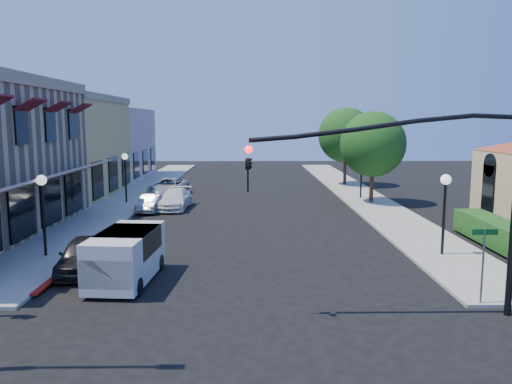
{
  "coord_description": "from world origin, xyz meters",
  "views": [
    {
      "loc": [
        0.24,
        -12.79,
        5.8
      ],
      "look_at": [
        0.5,
        9.63,
        2.6
      ],
      "focal_mm": 35.0,
      "sensor_mm": 36.0,
      "label": 1
    }
  ],
  "objects_px": {
    "parked_car_a": "(84,255)",
    "parked_car_b": "(151,203)",
    "street_tree_a": "(373,144)",
    "signal_mast_arm": "(444,181)",
    "street_name_sign": "(484,254)",
    "street_tree_b": "(346,135)",
    "white_van": "(126,253)",
    "lamppost_right_near": "(445,194)",
    "lamppost_left_near": "(42,195)",
    "lamppost_left_far": "(125,165)",
    "parked_car_d": "(168,187)",
    "parked_car_c": "(175,199)",
    "lamppost_right_far": "(362,163)"
  },
  "relations": [
    {
      "from": "parked_car_a",
      "to": "parked_car_b",
      "type": "height_order",
      "value": "parked_car_a"
    },
    {
      "from": "street_tree_a",
      "to": "signal_mast_arm",
      "type": "bearing_deg",
      "value": -98.17
    },
    {
      "from": "street_tree_a",
      "to": "street_name_sign",
      "type": "distance_m",
      "value": 20.0
    },
    {
      "from": "street_tree_b",
      "to": "white_van",
      "type": "height_order",
      "value": "street_tree_b"
    },
    {
      "from": "street_tree_a",
      "to": "lamppost_right_near",
      "type": "distance_m",
      "value": 14.08
    },
    {
      "from": "lamppost_left_near",
      "to": "white_van",
      "type": "height_order",
      "value": "lamppost_left_near"
    },
    {
      "from": "lamppost_left_far",
      "to": "lamppost_right_near",
      "type": "distance_m",
      "value": 22.02
    },
    {
      "from": "street_tree_b",
      "to": "parked_car_d",
      "type": "distance_m",
      "value": 16.61
    },
    {
      "from": "lamppost_left_near",
      "to": "white_van",
      "type": "xyz_separation_m",
      "value": [
        4.25,
        -3.29,
        -1.66
      ]
    },
    {
      "from": "white_van",
      "to": "parked_car_c",
      "type": "bearing_deg",
      "value": 92.07
    },
    {
      "from": "signal_mast_arm",
      "to": "lamppost_left_far",
      "type": "relative_size",
      "value": 2.24
    },
    {
      "from": "white_van",
      "to": "parked_car_d",
      "type": "relative_size",
      "value": 0.88
    },
    {
      "from": "lamppost_left_far",
      "to": "lamppost_left_near",
      "type": "bearing_deg",
      "value": -90.0
    },
    {
      "from": "lamppost_right_far",
      "to": "parked_car_a",
      "type": "height_order",
      "value": "lamppost_right_far"
    },
    {
      "from": "street_name_sign",
      "to": "parked_car_b",
      "type": "distance_m",
      "value": 21.71
    },
    {
      "from": "lamppost_left_far",
      "to": "lamppost_right_near",
      "type": "relative_size",
      "value": 1.0
    },
    {
      "from": "signal_mast_arm",
      "to": "parked_car_a",
      "type": "xyz_separation_m",
      "value": [
        -12.06,
        4.5,
        -3.41
      ]
    },
    {
      "from": "street_tree_a",
      "to": "lamppost_right_near",
      "type": "xyz_separation_m",
      "value": [
        -0.3,
        -14.0,
        -1.46
      ]
    },
    {
      "from": "street_tree_a",
      "to": "parked_car_b",
      "type": "bearing_deg",
      "value": -168.69
    },
    {
      "from": "signal_mast_arm",
      "to": "street_name_sign",
      "type": "distance_m",
      "value": 2.98
    },
    {
      "from": "lamppost_left_far",
      "to": "parked_car_c",
      "type": "height_order",
      "value": "lamppost_left_far"
    },
    {
      "from": "parked_car_c",
      "to": "parked_car_b",
      "type": "bearing_deg",
      "value": -141.64
    },
    {
      "from": "lamppost_left_near",
      "to": "street_tree_a",
      "type": "bearing_deg",
      "value": 38.98
    },
    {
      "from": "parked_car_a",
      "to": "signal_mast_arm",
      "type": "bearing_deg",
      "value": -26.32
    },
    {
      "from": "parked_car_b",
      "to": "white_van",
      "type": "bearing_deg",
      "value": -78.45
    },
    {
      "from": "parked_car_a",
      "to": "lamppost_left_far",
      "type": "bearing_deg",
      "value": 92.35
    },
    {
      "from": "street_name_sign",
      "to": "lamppost_right_near",
      "type": "bearing_deg",
      "value": 80.22
    },
    {
      "from": "street_tree_a",
      "to": "lamppost_right_far",
      "type": "bearing_deg",
      "value": 98.53
    },
    {
      "from": "white_van",
      "to": "street_name_sign",
      "type": "bearing_deg",
      "value": -12.06
    },
    {
      "from": "lamppost_left_near",
      "to": "parked_car_a",
      "type": "bearing_deg",
      "value": -41.01
    },
    {
      "from": "lamppost_left_near",
      "to": "lamppost_right_far",
      "type": "bearing_deg",
      "value": 43.26
    },
    {
      "from": "parked_car_d",
      "to": "street_tree_a",
      "type": "bearing_deg",
      "value": -7.19
    },
    {
      "from": "lamppost_left_near",
      "to": "parked_car_c",
      "type": "xyz_separation_m",
      "value": [
        3.7,
        12.0,
        -2.08
      ]
    },
    {
      "from": "street_tree_b",
      "to": "parked_car_d",
      "type": "relative_size",
      "value": 1.43
    },
    {
      "from": "street_name_sign",
      "to": "lamppost_left_near",
      "type": "height_order",
      "value": "lamppost_left_near"
    },
    {
      "from": "street_tree_a",
      "to": "parked_car_b",
      "type": "relative_size",
      "value": 1.91
    },
    {
      "from": "street_name_sign",
      "to": "lamppost_left_far",
      "type": "xyz_separation_m",
      "value": [
        -16.0,
        19.8,
        1.04
      ]
    },
    {
      "from": "parked_car_b",
      "to": "street_tree_b",
      "type": "bearing_deg",
      "value": 44.68
    },
    {
      "from": "parked_car_b",
      "to": "parked_car_c",
      "type": "height_order",
      "value": "parked_car_c"
    },
    {
      "from": "parked_car_a",
      "to": "white_van",
      "type": "bearing_deg",
      "value": -39.3
    },
    {
      "from": "street_tree_b",
      "to": "white_van",
      "type": "xyz_separation_m",
      "value": [
        -13.05,
        -27.29,
        -3.47
      ]
    },
    {
      "from": "parked_car_a",
      "to": "parked_car_c",
      "type": "height_order",
      "value": "parked_car_a"
    },
    {
      "from": "signal_mast_arm",
      "to": "parked_car_a",
      "type": "relative_size",
      "value": 2.02
    },
    {
      "from": "parked_car_c",
      "to": "street_tree_a",
      "type": "bearing_deg",
      "value": 11.19
    },
    {
      "from": "street_tree_b",
      "to": "street_name_sign",
      "type": "bearing_deg",
      "value": -92.5
    },
    {
      "from": "street_tree_b",
      "to": "lamppost_left_near",
      "type": "bearing_deg",
      "value": -125.79
    },
    {
      "from": "white_van",
      "to": "parked_car_a",
      "type": "distance_m",
      "value": 2.38
    },
    {
      "from": "lamppost_right_near",
      "to": "parked_car_a",
      "type": "height_order",
      "value": "lamppost_right_near"
    },
    {
      "from": "lamppost_right_near",
      "to": "parked_car_a",
      "type": "xyz_separation_m",
      "value": [
        -14.7,
        -2.0,
        -2.06
      ]
    },
    {
      "from": "street_name_sign",
      "to": "lamppost_right_far",
      "type": "relative_size",
      "value": 0.7
    }
  ]
}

